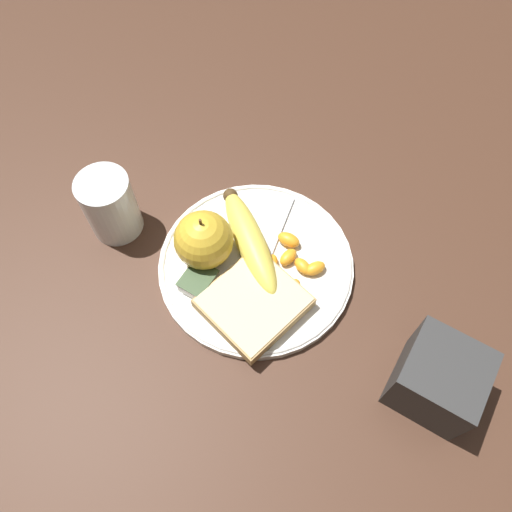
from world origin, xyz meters
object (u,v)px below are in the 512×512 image
fork (268,259)px  banana (249,239)px  condiment_caddy (438,379)px  apple (204,240)px  jam_packet (198,281)px  juice_glass (111,207)px  bread_slice (254,303)px  plate (256,264)px

fork → banana: bearing=-108.7°
fork → condiment_caddy: (-0.05, -0.26, 0.03)m
fork → condiment_caddy: bearing=67.8°
apple → jam_packet: 0.05m
juice_glass → condiment_caddy: size_ratio=1.10×
bread_slice → condiment_caddy: (0.02, -0.24, 0.02)m
apple → bread_slice: size_ratio=0.63×
banana → fork: banana is taller
condiment_caddy → jam_packet: bearing=95.6°
bread_slice → jam_packet: (-0.01, 0.08, -0.00)m
banana → condiment_caddy: bearing=-100.7°
juice_glass → condiment_caddy: juice_glass is taller
apple → jam_packet: size_ratio=1.88×
plate → juice_glass: 0.22m
fork → condiment_caddy: size_ratio=2.02×
juice_glass → plate: bearing=-78.0°
juice_glass → banana: size_ratio=0.62×
jam_packet → apple: bearing=22.1°
juice_glass → banana: (0.06, -0.19, -0.02)m
bread_slice → fork: size_ratio=0.78×
banana → fork: 0.04m
juice_glass → fork: bearing=-75.2°
plate → condiment_caddy: size_ratio=2.98×
jam_packet → juice_glass: bearing=81.7°
banana → apple: bearing=133.7°
apple → banana: (0.04, -0.04, -0.02)m
apple → bread_slice: apple is taller
juice_glass → jam_packet: size_ratio=2.12×
juice_glass → bread_slice: bearing=-92.9°
banana → jam_packet: bearing=162.5°
apple → banana: size_ratio=0.55×
plate → banana: 0.04m
plate → fork: (0.01, -0.01, 0.01)m
bread_slice → condiment_caddy: 0.24m
plate → juice_glass: size_ratio=2.70×
bread_slice → condiment_caddy: condiment_caddy is taller
jam_packet → condiment_caddy: size_ratio=0.52×
juice_glass → bread_slice: juice_glass is taller
apple → fork: bearing=-63.6°
jam_packet → condiment_caddy: bearing=-84.4°
plate → apple: bearing=110.5°
bread_slice → banana: bearing=35.0°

